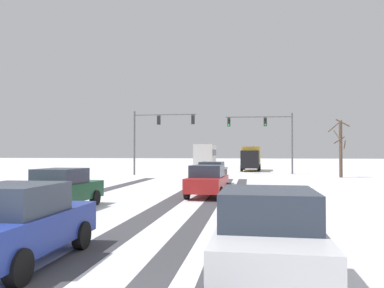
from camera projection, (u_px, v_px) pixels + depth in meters
name	position (u px, v px, depth m)	size (l,w,h in m)	color
wheel_track_left_lane	(76.00, 197.00, 19.26)	(0.95, 29.56, 0.01)	#424247
wheel_track_right_lane	(213.00, 200.00, 18.22)	(0.71, 29.56, 0.01)	#424247
wheel_track_center	(238.00, 200.00, 18.05)	(0.71, 29.56, 0.01)	#424247
wheel_track_oncoming	(175.00, 199.00, 18.50)	(0.95, 29.56, 0.01)	#424247
traffic_signal_far_left	(156.00, 129.00, 38.67)	(6.47, 0.43, 6.50)	#56565B
traffic_signal_far_right	(268.00, 130.00, 40.79)	(7.12, 0.74, 6.50)	#56565B
car_black_lead	(212.00, 173.00, 26.71)	(1.98, 4.17, 1.62)	black
car_red_second	(207.00, 181.00, 19.53)	(2.01, 4.19, 1.62)	red
car_dark_green_third	(62.00, 189.00, 15.28)	(1.99, 4.18, 1.62)	#194C2D
car_blue_fourth	(17.00, 223.00, 7.73)	(1.90, 4.13, 1.62)	#233899
car_white_fifth	(268.00, 235.00, 6.60)	(1.88, 4.13, 1.62)	silver
bus_oncoming	(206.00, 155.00, 54.76)	(3.00, 11.09, 3.38)	silver
box_truck_delivery	(251.00, 158.00, 48.09)	(2.57, 7.50, 3.02)	black
bare_tree_sidewalk_far	(341.00, 147.00, 34.94)	(1.75, 1.79, 5.36)	brown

